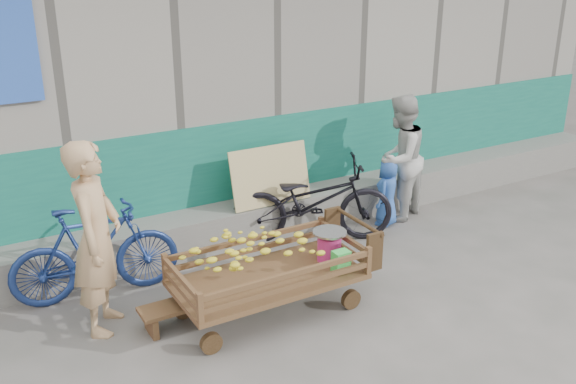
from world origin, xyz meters
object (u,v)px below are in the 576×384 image
bench (189,307)px  woman (399,158)px  banana_cart (265,262)px  vendor_man (97,238)px  bicycle_blue (95,252)px  child (387,192)px  bicycle_dark (313,201)px

bench → woman: 3.49m
banana_cart → vendor_man: bearing=157.7°
bench → bicycle_blue: bicycle_blue is taller
woman → child: woman is taller
vendor_man → bicycle_dark: bearing=-47.3°
bicycle_dark → banana_cart: bearing=157.3°
child → bicycle_blue: (-3.63, 0.01, 0.06)m
bench → woman: size_ratio=0.58×
vendor_man → bicycle_blue: bearing=20.7°
vendor_man → child: vendor_man is taller
child → bicycle_blue: bicycle_blue is taller
woman → bench: bearing=-6.9°
banana_cart → woman: bearing=25.4°
banana_cart → bicycle_blue: bicycle_blue is taller
banana_cart → woman: (2.59, 1.23, 0.25)m
banana_cart → bicycle_dark: bicycle_dark is taller
bicycle_dark → bicycle_blue: bearing=115.3°
child → bicycle_blue: size_ratio=0.53×
bicycle_dark → vendor_man: bearing=127.4°
banana_cart → bicycle_dark: bearing=43.0°
bicycle_blue → child: bearing=-84.1°
bicycle_dark → bench: bearing=140.5°
bench → bicycle_blue: (-0.61, 0.91, 0.32)m
bicycle_dark → woman: bearing=-63.6°
bench → bicycle_blue: 1.14m
bench → woman: (3.27, 1.01, 0.64)m
vendor_man → woman: vendor_man is taller
bench → bicycle_dark: bicycle_dark is taller
bicycle_dark → bicycle_blue: 2.56m
banana_cart → bench: banana_cart is taller
banana_cart → bicycle_dark: (1.27, 1.18, -0.06)m
banana_cart → bicycle_blue: size_ratio=1.18×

